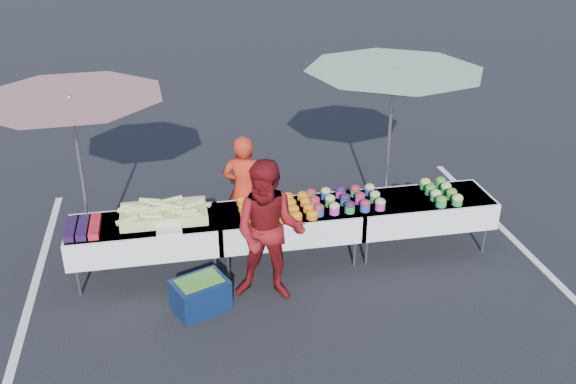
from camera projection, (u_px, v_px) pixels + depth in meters
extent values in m
plane|color=black|center=(288.00, 260.00, 8.48)|extent=(80.00, 80.00, 0.00)
cube|color=silver|center=(34.00, 286.00, 7.92)|extent=(0.10, 5.00, 0.00)
cube|color=silver|center=(510.00, 236.00, 9.03)|extent=(0.10, 5.00, 0.00)
cube|color=white|center=(144.00, 224.00, 7.85)|extent=(1.80, 0.75, 0.04)
cube|color=white|center=(145.00, 236.00, 7.92)|extent=(1.86, 0.81, 0.36)
cylinder|color=slate|center=(79.00, 281.00, 7.68)|extent=(0.04, 0.04, 0.39)
cylinder|color=slate|center=(83.00, 256.00, 8.20)|extent=(0.04, 0.04, 0.39)
cylinder|color=slate|center=(215.00, 267.00, 7.96)|extent=(0.04, 0.04, 0.39)
cylinder|color=slate|center=(211.00, 243.00, 8.49)|extent=(0.04, 0.04, 0.39)
cube|color=white|center=(288.00, 211.00, 8.16)|extent=(1.80, 0.75, 0.04)
cube|color=white|center=(288.00, 222.00, 8.23)|extent=(1.86, 0.81, 0.36)
cylinder|color=slate|center=(228.00, 266.00, 7.99)|extent=(0.04, 0.04, 0.39)
cylinder|color=slate|center=(223.00, 242.00, 8.51)|extent=(0.04, 0.04, 0.39)
cylinder|color=slate|center=(355.00, 252.00, 8.28)|extent=(0.04, 0.04, 0.39)
cylinder|color=slate|center=(342.00, 230.00, 8.80)|extent=(0.04, 0.04, 0.39)
cube|color=white|center=(421.00, 199.00, 8.47)|extent=(1.80, 0.75, 0.04)
cube|color=white|center=(420.00, 210.00, 8.54)|extent=(1.86, 0.81, 0.36)
cylinder|color=slate|center=(366.00, 251.00, 8.30)|extent=(0.04, 0.04, 0.39)
cylinder|color=slate|center=(354.00, 229.00, 8.82)|extent=(0.04, 0.04, 0.39)
cylinder|color=slate|center=(484.00, 239.00, 8.59)|extent=(0.04, 0.04, 0.39)
cylinder|color=slate|center=(465.00, 218.00, 9.11)|extent=(0.04, 0.04, 0.39)
cube|color=black|center=(69.00, 237.00, 7.44)|extent=(0.12, 0.12, 0.08)
cube|color=black|center=(70.00, 232.00, 7.56)|extent=(0.12, 0.12, 0.08)
cube|color=black|center=(71.00, 226.00, 7.68)|extent=(0.12, 0.12, 0.08)
cube|color=black|center=(72.00, 221.00, 7.81)|extent=(0.12, 0.12, 0.08)
cube|color=black|center=(81.00, 236.00, 7.46)|extent=(0.12, 0.12, 0.08)
cube|color=black|center=(82.00, 231.00, 7.58)|extent=(0.12, 0.12, 0.08)
cube|color=black|center=(83.00, 225.00, 7.71)|extent=(0.12, 0.12, 0.08)
cube|color=black|center=(84.00, 219.00, 7.83)|extent=(0.12, 0.12, 0.08)
cube|color=red|center=(94.00, 235.00, 7.49)|extent=(0.12, 0.12, 0.08)
cube|color=red|center=(94.00, 229.00, 7.61)|extent=(0.12, 0.12, 0.08)
cube|color=red|center=(95.00, 224.00, 7.73)|extent=(0.12, 0.12, 0.08)
cube|color=red|center=(96.00, 218.00, 7.86)|extent=(0.12, 0.12, 0.08)
cube|color=#AFD16B|center=(164.00, 214.00, 7.90)|extent=(1.05, 0.55, 0.14)
cylinder|color=#AFD16B|center=(188.00, 204.00, 8.07)|extent=(0.27, 0.09, 0.10)
cylinder|color=#AFD16B|center=(132.00, 208.00, 7.83)|extent=(0.27, 0.14, 0.07)
cylinder|color=#AFD16B|center=(172.00, 206.00, 7.76)|extent=(0.27, 0.14, 0.09)
cylinder|color=#AFD16B|center=(128.00, 212.00, 7.83)|extent=(0.27, 0.15, 0.10)
cylinder|color=#AFD16B|center=(149.00, 211.00, 7.78)|extent=(0.27, 0.15, 0.08)
cylinder|color=#AFD16B|center=(160.00, 204.00, 7.87)|extent=(0.27, 0.10, 0.10)
cylinder|color=#AFD16B|center=(160.00, 209.00, 7.76)|extent=(0.27, 0.07, 0.08)
cylinder|color=#AFD16B|center=(153.00, 216.00, 7.68)|extent=(0.27, 0.14, 0.09)
cylinder|color=#AFD16B|center=(150.00, 201.00, 8.00)|extent=(0.27, 0.12, 0.08)
cylinder|color=#AFD16B|center=(200.00, 204.00, 8.04)|extent=(0.27, 0.16, 0.08)
cylinder|color=#AFD16B|center=(137.00, 210.00, 7.76)|extent=(0.27, 0.11, 0.07)
cylinder|color=#AFD16B|center=(157.00, 221.00, 7.66)|extent=(0.27, 0.10, 0.07)
cylinder|color=#AFD16B|center=(172.00, 200.00, 7.99)|extent=(0.27, 0.12, 0.08)
cylinder|color=#AFD16B|center=(127.00, 220.00, 7.59)|extent=(0.27, 0.15, 0.08)
cylinder|color=#AFD16B|center=(135.00, 206.00, 7.82)|extent=(0.27, 0.10, 0.08)
cylinder|color=#AFD16B|center=(181.00, 208.00, 7.85)|extent=(0.27, 0.16, 0.10)
cylinder|color=#AFD16B|center=(139.00, 208.00, 7.72)|extent=(0.27, 0.12, 0.09)
cylinder|color=#AFD16B|center=(186.00, 211.00, 7.68)|extent=(0.27, 0.09, 0.07)
cylinder|color=#AFD16B|center=(192.00, 215.00, 7.75)|extent=(0.27, 0.10, 0.09)
cylinder|color=#AFD16B|center=(184.00, 214.00, 7.80)|extent=(0.27, 0.12, 0.09)
cylinder|color=#AFD16B|center=(171.00, 202.00, 8.10)|extent=(0.27, 0.10, 0.08)
cylinder|color=#AFD16B|center=(194.00, 204.00, 7.90)|extent=(0.27, 0.14, 0.10)
cylinder|color=#AFD16B|center=(188.00, 202.00, 8.12)|extent=(0.27, 0.12, 0.07)
cube|color=white|center=(169.00, 230.00, 7.62)|extent=(0.30, 0.25, 0.05)
cylinder|color=#C76816|center=(248.00, 222.00, 7.80)|extent=(0.15, 0.15, 0.05)
ellipsoid|color=orange|center=(248.00, 219.00, 7.78)|extent=(0.15, 0.15, 0.08)
cylinder|color=#C76816|center=(246.00, 215.00, 7.96)|extent=(0.15, 0.15, 0.05)
ellipsoid|color=orange|center=(246.00, 213.00, 7.94)|extent=(0.15, 0.15, 0.08)
cylinder|color=#C76816|center=(244.00, 209.00, 8.12)|extent=(0.15, 0.15, 0.05)
ellipsoid|color=orange|center=(244.00, 206.00, 8.10)|extent=(0.15, 0.15, 0.08)
cylinder|color=#C76816|center=(242.00, 203.00, 8.27)|extent=(0.15, 0.15, 0.05)
ellipsoid|color=orange|center=(242.00, 200.00, 8.26)|extent=(0.15, 0.15, 0.08)
cylinder|color=#C76816|center=(264.00, 221.00, 7.83)|extent=(0.15, 0.15, 0.05)
ellipsoid|color=orange|center=(264.00, 218.00, 7.82)|extent=(0.15, 0.15, 0.08)
cylinder|color=#C76816|center=(262.00, 214.00, 7.99)|extent=(0.15, 0.15, 0.05)
ellipsoid|color=orange|center=(262.00, 211.00, 7.97)|extent=(0.15, 0.15, 0.08)
cylinder|color=#C76816|center=(260.00, 208.00, 8.15)|extent=(0.15, 0.15, 0.05)
ellipsoid|color=orange|center=(260.00, 205.00, 8.13)|extent=(0.15, 0.15, 0.08)
cylinder|color=#C76816|center=(258.00, 201.00, 8.31)|extent=(0.15, 0.15, 0.05)
ellipsoid|color=orange|center=(258.00, 198.00, 8.29)|extent=(0.15, 0.15, 0.08)
cylinder|color=#C76816|center=(280.00, 219.00, 7.87)|extent=(0.15, 0.15, 0.05)
ellipsoid|color=orange|center=(280.00, 216.00, 7.85)|extent=(0.15, 0.15, 0.08)
cylinder|color=#C76816|center=(278.00, 213.00, 8.03)|extent=(0.15, 0.15, 0.05)
ellipsoid|color=orange|center=(278.00, 210.00, 8.01)|extent=(0.15, 0.15, 0.08)
cylinder|color=#C76816|center=(275.00, 206.00, 8.19)|extent=(0.15, 0.15, 0.05)
ellipsoid|color=orange|center=(275.00, 203.00, 8.17)|extent=(0.15, 0.15, 0.08)
cylinder|color=#C76816|center=(273.00, 200.00, 8.34)|extent=(0.15, 0.15, 0.05)
ellipsoid|color=orange|center=(273.00, 197.00, 8.33)|extent=(0.15, 0.15, 0.08)
cylinder|color=#C76816|center=(296.00, 218.00, 7.90)|extent=(0.15, 0.15, 0.05)
ellipsoid|color=orange|center=(296.00, 215.00, 7.88)|extent=(0.15, 0.15, 0.08)
cylinder|color=#C76816|center=(293.00, 211.00, 8.06)|extent=(0.15, 0.15, 0.05)
ellipsoid|color=orange|center=(293.00, 208.00, 8.04)|extent=(0.15, 0.15, 0.08)
cylinder|color=#C76816|center=(291.00, 205.00, 8.22)|extent=(0.15, 0.15, 0.05)
ellipsoid|color=orange|center=(291.00, 202.00, 8.20)|extent=(0.15, 0.15, 0.08)
cylinder|color=#C76816|center=(288.00, 199.00, 8.38)|extent=(0.15, 0.15, 0.05)
ellipsoid|color=orange|center=(288.00, 196.00, 8.36)|extent=(0.15, 0.15, 0.08)
cylinder|color=#C76816|center=(312.00, 216.00, 7.94)|extent=(0.15, 0.15, 0.05)
ellipsoid|color=orange|center=(312.00, 213.00, 7.92)|extent=(0.15, 0.15, 0.08)
cylinder|color=#C76816|center=(309.00, 210.00, 8.10)|extent=(0.15, 0.15, 0.05)
ellipsoid|color=orange|center=(309.00, 207.00, 8.08)|extent=(0.15, 0.15, 0.08)
cylinder|color=#C76816|center=(306.00, 203.00, 8.25)|extent=(0.15, 0.15, 0.05)
ellipsoid|color=orange|center=(306.00, 201.00, 8.24)|extent=(0.15, 0.15, 0.08)
cylinder|color=#C76816|center=(303.00, 197.00, 8.41)|extent=(0.15, 0.15, 0.05)
ellipsoid|color=orange|center=(303.00, 195.00, 8.40)|extent=(0.15, 0.15, 0.08)
cylinder|color=#204198|center=(319.00, 212.00, 8.00)|extent=(0.13, 0.13, 0.10)
ellipsoid|color=maroon|center=(319.00, 207.00, 7.97)|extent=(0.14, 0.14, 0.10)
cylinder|color=#C62AA5|center=(315.00, 204.00, 8.19)|extent=(0.13, 0.13, 0.10)
ellipsoid|color=maroon|center=(315.00, 200.00, 8.16)|extent=(0.14, 0.14, 0.10)
cylinder|color=#21873D|center=(311.00, 196.00, 8.38)|extent=(0.13, 0.13, 0.10)
ellipsoid|color=maroon|center=(311.00, 192.00, 8.36)|extent=(0.14, 0.14, 0.10)
cylinder|color=#C62AA5|center=(334.00, 210.00, 8.03)|extent=(0.13, 0.13, 0.10)
ellipsoid|color=#A3944F|center=(335.00, 206.00, 8.00)|extent=(0.14, 0.14, 0.10)
cylinder|color=#21873D|center=(330.00, 202.00, 8.22)|extent=(0.13, 0.13, 0.10)
ellipsoid|color=#A3944F|center=(330.00, 198.00, 8.20)|extent=(0.14, 0.14, 0.10)
cylinder|color=#204198|center=(326.00, 195.00, 8.42)|extent=(0.13, 0.13, 0.10)
ellipsoid|color=#A3944F|center=(326.00, 191.00, 8.39)|extent=(0.14, 0.14, 0.10)
cylinder|color=#21873D|center=(350.00, 209.00, 8.07)|extent=(0.13, 0.13, 0.10)
ellipsoid|color=#271434|center=(350.00, 205.00, 8.04)|extent=(0.14, 0.14, 0.10)
cylinder|color=#204198|center=(345.00, 201.00, 8.26)|extent=(0.13, 0.13, 0.10)
ellipsoid|color=#271434|center=(345.00, 197.00, 8.23)|extent=(0.14, 0.14, 0.10)
cylinder|color=#C62AA5|center=(341.00, 194.00, 8.45)|extent=(0.13, 0.13, 0.10)
ellipsoid|color=#271434|center=(341.00, 190.00, 8.43)|extent=(0.14, 0.14, 0.10)
cylinder|color=#204198|center=(365.00, 207.00, 8.10)|extent=(0.13, 0.13, 0.10)
ellipsoid|color=maroon|center=(365.00, 203.00, 8.07)|extent=(0.14, 0.14, 0.10)
cylinder|color=#C62AA5|center=(360.00, 200.00, 8.29)|extent=(0.13, 0.13, 0.10)
ellipsoid|color=maroon|center=(360.00, 196.00, 8.27)|extent=(0.14, 0.14, 0.10)
cylinder|color=#21873D|center=(355.00, 192.00, 8.49)|extent=(0.13, 0.13, 0.10)
ellipsoid|color=maroon|center=(355.00, 188.00, 8.46)|extent=(0.14, 0.14, 0.10)
cylinder|color=#C62AA5|center=(380.00, 206.00, 8.13)|extent=(0.13, 0.13, 0.10)
ellipsoid|color=#A3944F|center=(380.00, 202.00, 8.11)|extent=(0.14, 0.14, 0.10)
cylinder|color=#21873D|center=(375.00, 198.00, 8.33)|extent=(0.13, 0.13, 0.10)
ellipsoid|color=#A3944F|center=(375.00, 194.00, 8.30)|extent=(0.14, 0.14, 0.10)
cylinder|color=#204198|center=(370.00, 191.00, 8.52)|extent=(0.13, 0.13, 0.10)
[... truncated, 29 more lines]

